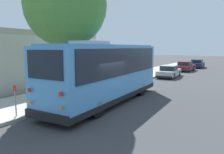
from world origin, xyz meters
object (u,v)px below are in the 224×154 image
parked_sedan_maroon (185,67)px  parked_sedan_navy (197,64)px  shuttle_bus (107,70)px  sign_post_far (44,93)px  sign_post_near (15,100)px  street_tree (67,0)px  parked_sedan_silver (169,72)px

parked_sedan_maroon → parked_sedan_navy: bearing=-1.4°
shuttle_bus → sign_post_far: size_ratio=6.65×
shuttle_bus → parked_sedan_navy: size_ratio=2.23×
parked_sedan_maroon → parked_sedan_navy: 5.99m
sign_post_near → sign_post_far: 1.59m
shuttle_bus → parked_sedan_navy: bearing=-2.9°
parked_sedan_maroon → sign_post_far: bearing=179.0°
shuttle_bus → parked_sedan_navy: (26.04, 0.15, -1.31)m
parked_sedan_navy → street_tree: (-26.58, 2.35, 5.40)m
parked_sedan_navy → sign_post_near: 30.85m
parked_sedan_navy → street_tree: 27.23m
parked_sedan_navy → street_tree: street_tree is taller
sign_post_near → sign_post_far: (1.59, 0.00, 0.04)m
sign_post_near → parked_sedan_silver: bearing=-4.4°
parked_sedan_silver → sign_post_far: (-16.02, 1.36, 0.32)m
parked_sedan_maroon → street_tree: bearing=176.7°
parked_sedan_maroon → street_tree: size_ratio=0.49×
parked_sedan_silver → sign_post_far: size_ratio=3.16×
street_tree → sign_post_near: (-4.22, -0.71, -5.13)m
sign_post_near → parked_sedan_maroon: bearing=-2.9°
shuttle_bus → sign_post_far: bearing=147.2°
shuttle_bus → parked_sedan_maroon: bearing=-1.7°
parked_sedan_silver → parked_sedan_maroon: (7.21, 0.08, 0.01)m
parked_sedan_maroon → shuttle_bus: bearing=-176.4°
sign_post_far → parked_sedan_silver: bearing=-4.9°
parked_sedan_silver → parked_sedan_navy: (13.19, -0.29, 0.01)m
parked_sedan_silver → parked_sedan_navy: bearing=-5.7°
shuttle_bus → street_tree: bearing=99.0°
parked_sedan_navy → sign_post_near: size_ratio=3.16×
parked_sedan_silver → parked_sedan_maroon: parked_sedan_maroon is taller
parked_sedan_navy → sign_post_far: sign_post_far is taller
shuttle_bus → street_tree: street_tree is taller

